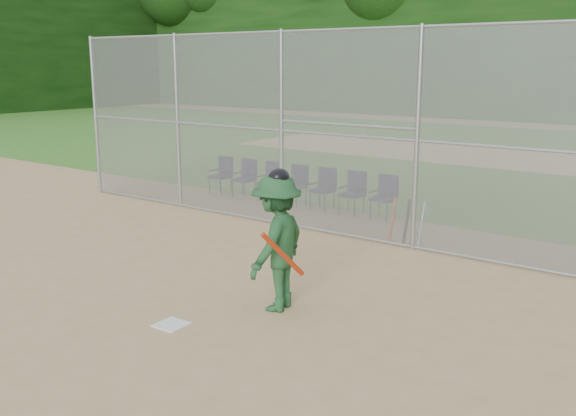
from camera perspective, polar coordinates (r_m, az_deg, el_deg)
The scene contains 14 objects.
ground at distance 8.68m, azimuth -9.97°, elevation -10.07°, with size 100.00×100.00×0.00m, color tan.
grass_strip at distance 24.42m, azimuth 22.12°, elevation 3.97°, with size 100.00×100.00×0.00m, color #30671F.
dirt_patch_far at distance 24.42m, azimuth 22.12°, elevation 3.97°, with size 24.00×24.00×0.00m, color tan.
backstop_fence at distance 12.07m, azimuth 7.09°, elevation 6.61°, with size 16.09×0.09×4.00m.
home_plate at distance 8.63m, azimuth -10.30°, elevation -10.16°, with size 0.38×0.38×0.02m, color silver.
batter_at_plate at distance 8.75m, azimuth -0.99°, elevation -3.06°, with size 1.00×1.36×1.98m.
spare_bats at distance 12.33m, azimuth 10.51°, elevation -1.17°, with size 0.66×0.30×0.84m.
chair_0 at distance 16.81m, azimuth -6.05°, elevation 2.89°, with size 0.54×0.52×0.96m, color #100F38, non-canonical shape.
chair_1 at distance 16.29m, azimuth -3.97°, elevation 2.61°, with size 0.54×0.52×0.96m, color #100F38, non-canonical shape.
chair_2 at distance 15.80m, azimuth -1.77°, elevation 2.32°, with size 0.54×0.52×0.96m, color #100F38, non-canonical shape.
chair_3 at distance 15.33m, azimuth 0.57°, elevation 2.00°, with size 0.54×0.52×0.96m, color #100F38, non-canonical shape.
chair_4 at distance 14.89m, azimuth 3.05°, elevation 1.66°, with size 0.54×0.52×0.96m, color #100F38, non-canonical shape.
chair_5 at distance 14.48m, azimuth 5.68°, elevation 1.30°, with size 0.54×0.52×0.96m, color #100F38, non-canonical shape.
chair_6 at distance 14.10m, azimuth 8.46°, elevation 0.91°, with size 0.54×0.52×0.96m, color #100F38, non-canonical shape.
Camera 1 is at (5.85, -5.47, 3.34)m, focal length 40.00 mm.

